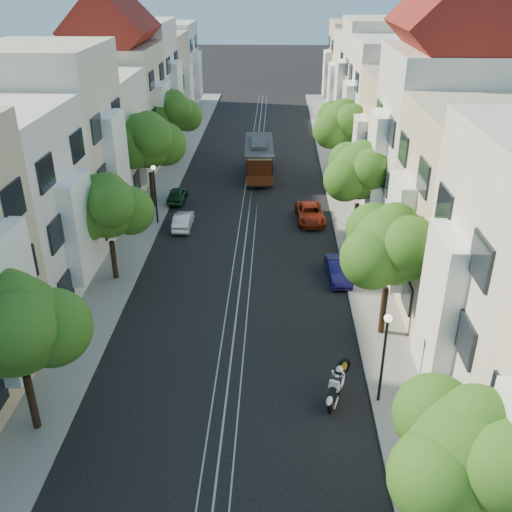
# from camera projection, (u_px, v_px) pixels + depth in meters

# --- Properties ---
(ground) EXTENTS (200.00, 200.00, 0.00)m
(ground) POSITION_uv_depth(u_px,v_px,m) (251.00, 195.00, 45.20)
(ground) COLOR black
(ground) RESTS_ON ground
(sidewalk_east) EXTENTS (2.50, 80.00, 0.12)m
(sidewalk_east) POSITION_uv_depth(u_px,v_px,m) (343.00, 195.00, 44.95)
(sidewalk_east) COLOR gray
(sidewalk_east) RESTS_ON ground
(sidewalk_west) EXTENTS (2.50, 80.00, 0.12)m
(sidewalk_west) POSITION_uv_depth(u_px,v_px,m) (160.00, 193.00, 45.40)
(sidewalk_west) COLOR gray
(sidewalk_west) RESTS_ON ground
(rail_left) EXTENTS (0.06, 80.00, 0.02)m
(rail_left) POSITION_uv_depth(u_px,v_px,m) (244.00, 195.00, 45.21)
(rail_left) COLOR gray
(rail_left) RESTS_ON ground
(rail_slot) EXTENTS (0.06, 80.00, 0.02)m
(rail_slot) POSITION_uv_depth(u_px,v_px,m) (251.00, 195.00, 45.20)
(rail_slot) COLOR gray
(rail_slot) RESTS_ON ground
(rail_right) EXTENTS (0.06, 80.00, 0.02)m
(rail_right) POSITION_uv_depth(u_px,v_px,m) (258.00, 195.00, 45.18)
(rail_right) COLOR gray
(rail_right) RESTS_ON ground
(lane_line) EXTENTS (0.08, 80.00, 0.01)m
(lane_line) POSITION_uv_depth(u_px,v_px,m) (251.00, 195.00, 45.20)
(lane_line) COLOR tan
(lane_line) RESTS_ON ground
(townhouses_east) EXTENTS (7.75, 72.00, 12.00)m
(townhouses_east) POSITION_uv_depth(u_px,v_px,m) (410.00, 132.00, 42.41)
(townhouses_east) COLOR beige
(townhouses_east) RESTS_ON ground
(townhouses_west) EXTENTS (7.75, 72.00, 11.76)m
(townhouses_west) POSITION_uv_depth(u_px,v_px,m) (95.00, 130.00, 43.21)
(townhouses_west) COLOR silver
(townhouses_west) RESTS_ON ground
(tree_e_a) EXTENTS (4.72, 3.87, 6.27)m
(tree_e_a) POSITION_uv_depth(u_px,v_px,m) (470.00, 453.00, 15.31)
(tree_e_a) COLOR black
(tree_e_a) RESTS_ON ground
(tree_e_b) EXTENTS (4.93, 4.08, 6.68)m
(tree_e_b) POSITION_uv_depth(u_px,v_px,m) (392.00, 247.00, 25.87)
(tree_e_b) COLOR black
(tree_e_b) RESTS_ON ground
(tree_e_c) EXTENTS (4.84, 3.99, 6.52)m
(tree_e_c) POSITION_uv_depth(u_px,v_px,m) (361.00, 173.00, 35.74)
(tree_e_c) COLOR black
(tree_e_c) RESTS_ON ground
(tree_e_d) EXTENTS (5.01, 4.16, 6.85)m
(tree_e_d) POSITION_uv_depth(u_px,v_px,m) (343.00, 125.00, 45.43)
(tree_e_d) COLOR black
(tree_e_d) RESTS_ON ground
(tree_w_a) EXTENTS (4.93, 4.08, 6.68)m
(tree_w_a) POSITION_uv_depth(u_px,v_px,m) (17.00, 328.00, 20.08)
(tree_w_a) COLOR black
(tree_w_a) RESTS_ON ground
(tree_w_b) EXTENTS (4.72, 3.87, 6.27)m
(tree_w_b) POSITION_uv_depth(u_px,v_px,m) (108.00, 209.00, 30.93)
(tree_w_b) COLOR black
(tree_w_b) RESTS_ON ground
(tree_w_c) EXTENTS (5.13, 4.28, 7.09)m
(tree_w_c) POSITION_uv_depth(u_px,v_px,m) (149.00, 142.00, 40.44)
(tree_w_c) COLOR black
(tree_w_c) RESTS_ON ground
(tree_w_d) EXTENTS (4.84, 3.99, 6.52)m
(tree_w_d) POSITION_uv_depth(u_px,v_px,m) (174.00, 113.00, 50.47)
(tree_w_d) COLOR black
(tree_w_d) RESTS_ON ground
(lamp_east) EXTENTS (0.32, 0.32, 4.16)m
(lamp_east) POSITION_uv_depth(u_px,v_px,m) (385.00, 346.00, 22.31)
(lamp_east) COLOR black
(lamp_east) RESTS_ON ground
(lamp_west) EXTENTS (0.32, 0.32, 4.16)m
(lamp_west) POSITION_uv_depth(u_px,v_px,m) (155.00, 186.00, 38.77)
(lamp_west) COLOR black
(lamp_west) RESTS_ON ground
(sportbike_rider) EXTENTS (1.18, 2.12, 1.62)m
(sportbike_rider) POSITION_uv_depth(u_px,v_px,m) (337.00, 383.00, 23.26)
(sportbike_rider) COLOR black
(sportbike_rider) RESTS_ON ground
(cable_car) EXTENTS (2.62, 7.57, 2.88)m
(cable_car) POSITION_uv_depth(u_px,v_px,m) (259.00, 157.00, 48.61)
(cable_car) COLOR black
(cable_car) RESTS_ON ground
(parked_car_e_mid) EXTENTS (1.43, 3.46, 1.12)m
(parked_car_e_mid) POSITION_uv_depth(u_px,v_px,m) (338.00, 270.00, 32.74)
(parked_car_e_mid) COLOR #0F0D44
(parked_car_e_mid) RESTS_ON ground
(parked_car_e_far) EXTENTS (2.15, 4.21, 1.14)m
(parked_car_e_far) POSITION_uv_depth(u_px,v_px,m) (310.00, 213.00, 40.28)
(parked_car_e_far) COLOR maroon
(parked_car_e_far) RESTS_ON ground
(parked_car_w_mid) EXTENTS (1.17, 3.29, 1.08)m
(parked_car_w_mid) POSITION_uv_depth(u_px,v_px,m) (183.00, 221.00, 39.21)
(parked_car_w_mid) COLOR silver
(parked_car_w_mid) RESTS_ON ground
(parked_car_w_far) EXTENTS (1.32, 3.27, 1.11)m
(parked_car_w_far) POSITION_uv_depth(u_px,v_px,m) (177.00, 194.00, 43.70)
(parked_car_w_far) COLOR #153620
(parked_car_w_far) RESTS_ON ground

